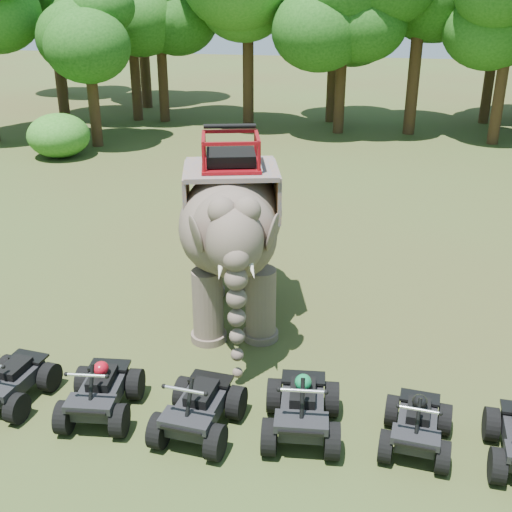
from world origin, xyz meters
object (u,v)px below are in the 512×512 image
Objects in this scene: atv_0 at (10,374)px; elephant at (232,229)px; atv_1 at (100,385)px; atv_4 at (418,418)px; atv_2 at (198,400)px; atv_3 at (302,401)px.

elephant is at bearing 56.74° from atv_0.
atv_1 is 1.08× the size of atv_4.
elephant is 3.02× the size of atv_2.
atv_0 is at bearing -177.36° from atv_2.
elephant reaches higher than atv_3.
atv_0 is 0.88× the size of atv_3.
atv_2 is 0.97× the size of atv_3.
atv_4 is (5.58, 0.11, -0.05)m from atv_1.
atv_0 is (-3.38, -3.98, -1.60)m from elephant.
atv_0 is 3.67m from atv_2.
elephant reaches higher than atv_1.
atv_2 is (0.29, -4.22, -1.54)m from elephant.
atv_2 reaches higher than atv_0.
atv_1 is 0.97× the size of atv_2.
atv_0 is at bearing -173.29° from atv_4.
atv_2 is at bearing -175.63° from atv_3.
atv_4 is at bearing 7.23° from atv_0.
elephant is 3.37× the size of atv_4.
atv_1 is at bearing 4.18° from atv_0.
atv_3 reaches higher than atv_4.
atv_3 is (2.06, -3.94, -1.52)m from elephant.
atv_4 is at bearing -58.42° from elephant.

